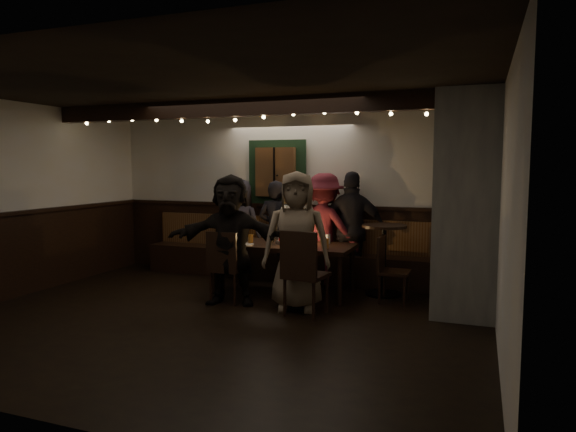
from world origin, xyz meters
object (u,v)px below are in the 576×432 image
at_px(person_d, 324,229).
at_px(person_g, 297,241).
at_px(person_c, 299,230).
at_px(person_e, 352,229).
at_px(chair_end, 388,265).
at_px(person_a, 239,228).
at_px(high_top, 384,251).
at_px(chair_near_right, 302,268).
at_px(person_b, 276,230).
at_px(dining_table, 283,248).
at_px(chair_near_left, 225,263).
at_px(person_f, 230,239).

bearing_deg(person_d, person_g, 101.26).
xyz_separation_m(person_c, person_e, (0.78, 0.12, 0.04)).
bearing_deg(person_e, chair_end, 126.36).
bearing_deg(person_a, high_top, 175.33).
bearing_deg(high_top, person_d, 161.45).
xyz_separation_m(chair_near_right, person_b, (-1.01, 1.70, 0.19)).
bearing_deg(person_e, person_d, 1.39).
relative_size(dining_table, person_e, 1.15).
relative_size(chair_end, person_c, 0.53).
xyz_separation_m(chair_near_left, person_c, (0.50, 1.39, 0.27)).
bearing_deg(high_top, dining_table, -162.72).
height_order(person_d, person_g, person_g).
distance_m(high_top, person_c, 1.34).
xyz_separation_m(chair_near_left, person_e, (1.28, 1.51, 0.31)).
distance_m(chair_end, person_a, 2.53).
height_order(chair_near_left, person_b, person_b).
bearing_deg(person_f, high_top, 20.37).
xyz_separation_m(high_top, person_b, (-1.71, 0.34, 0.16)).
xyz_separation_m(person_d, person_g, (0.07, -1.39, 0.02)).
height_order(dining_table, chair_near_right, chair_near_right).
xyz_separation_m(person_e, person_g, (-0.35, -1.44, 0.01)).
bearing_deg(person_g, person_a, 121.24).
distance_m(dining_table, person_e, 1.12).
xyz_separation_m(high_top, person_a, (-2.31, 0.30, 0.17)).
relative_size(chair_end, person_d, 0.52).
bearing_deg(chair_end, chair_near_right, -129.16).
height_order(chair_near_right, high_top, chair_near_right).
bearing_deg(person_a, chair_near_right, 137.01).
distance_m(chair_near_right, person_f, 1.10).
relative_size(high_top, person_g, 0.57).
relative_size(dining_table, person_f, 1.17).
bearing_deg(person_b, chair_end, 157.52).
bearing_deg(chair_end, person_e, 131.81).
xyz_separation_m(chair_near_right, chair_end, (0.82, 1.00, -0.09)).
height_order(dining_table, high_top, high_top).
bearing_deg(chair_end, dining_table, -177.74).
distance_m(chair_near_left, person_f, 0.31).
height_order(person_c, person_g, person_g).
relative_size(high_top, person_c, 0.60).
relative_size(dining_table, person_g, 1.14).
bearing_deg(chair_near_right, person_d, 98.08).
bearing_deg(person_a, person_d, -176.67).
distance_m(high_top, person_e, 0.68).
height_order(chair_near_left, person_d, person_d).
distance_m(dining_table, person_f, 0.86).
bearing_deg(person_d, high_top, 170.03).
xyz_separation_m(chair_end, high_top, (-0.12, 0.35, 0.13)).
height_order(chair_near_left, person_a, person_a).
distance_m(person_c, person_f, 1.43).
distance_m(chair_near_left, person_a, 1.55).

